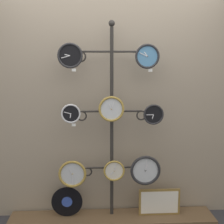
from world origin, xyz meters
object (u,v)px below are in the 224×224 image
object	(u,v)px
display_stand	(112,157)
clock_bottom_center	(114,171)
clock_middle_left	(71,114)
clock_middle_center	(111,109)
vinyl_record	(67,202)
picture_frame	(159,202)
clock_middle_right	(153,114)
clock_bottom_right	(145,170)
clock_top_left	(70,56)
clock_top_right	(147,56)
clock_bottom_left	(72,174)

from	to	relation	value
display_stand	clock_bottom_center	world-z (taller)	display_stand
clock_middle_left	clock_middle_center	distance (m)	0.41
vinyl_record	picture_frame	size ratio (longest dim) A/B	0.74
clock_middle_right	clock_bottom_right	distance (m)	0.59
vinyl_record	clock_top_left	bearing A→B (deg)	-43.63
vinyl_record	picture_frame	xyz separation A→B (m)	(1.00, -0.02, -0.02)
clock_top_right	clock_middle_right	bearing A→B (deg)	-5.82
display_stand	picture_frame	world-z (taller)	display_stand
clock_middle_left	clock_bottom_center	bearing A→B (deg)	0.47
clock_middle_right	clock_top_left	bearing A→B (deg)	-179.02
clock_top_right	clock_bottom_center	distance (m)	1.22
clock_middle_left	clock_bottom_center	size ratio (longest dim) A/B	0.88
clock_bottom_left	clock_top_left	bearing A→B (deg)	83.36
clock_middle_right	vinyl_record	xyz separation A→B (m)	(-0.91, 0.05, -0.95)
clock_top_right	clock_bottom_right	size ratio (longest dim) A/B	0.77
display_stand	clock_top_left	world-z (taller)	display_stand
clock_middle_left	vinyl_record	bearing A→B (deg)	136.11
clock_middle_center	clock_middle_right	bearing A→B (deg)	-1.28
vinyl_record	clock_middle_center	bearing A→B (deg)	-5.31
clock_top_left	vinyl_record	distance (m)	1.54
clock_middle_right	clock_top_right	bearing A→B (deg)	174.18
clock_bottom_center	clock_bottom_right	distance (m)	0.33
clock_top_left	vinyl_record	size ratio (longest dim) A/B	0.74
clock_bottom_left	vinyl_record	bearing A→B (deg)	132.20
clock_top_right	clock_bottom_left	xyz separation A→B (m)	(-0.76, -0.03, -1.20)
clock_middle_center	vinyl_record	bearing A→B (deg)	174.69
clock_bottom_right	picture_frame	distance (m)	0.43
clock_top_left	clock_middle_left	xyz separation A→B (m)	(-0.01, 0.00, -0.57)
clock_top_left	clock_bottom_center	bearing A→B (deg)	1.05
display_stand	clock_bottom_left	size ratio (longest dim) A/B	7.33
display_stand	clock_middle_center	distance (m)	0.54
clock_middle_center	clock_bottom_left	distance (m)	0.78
clock_middle_center	picture_frame	distance (m)	1.16
clock_middle_left	clock_middle_center	xyz separation A→B (m)	(0.41, 0.02, 0.04)
clock_middle_left	clock_bottom_left	xyz separation A→B (m)	(0.00, -0.01, -0.63)
clock_middle_left	clock_bottom_left	size ratio (longest dim) A/B	0.68
clock_bottom_center	clock_bottom_right	bearing A→B (deg)	-4.63
clock_middle_left	clock_middle_center	world-z (taller)	clock_middle_center
clock_top_left	display_stand	bearing A→B (deg)	13.75
clock_bottom_right	picture_frame	size ratio (longest dim) A/B	0.71
clock_bottom_center	clock_top_left	bearing A→B (deg)	-178.95
clock_bottom_right	picture_frame	world-z (taller)	clock_bottom_right
clock_middle_center	clock_middle_right	xyz separation A→B (m)	(0.43, -0.01, -0.06)
clock_top_left	clock_top_right	world-z (taller)	clock_top_left
display_stand	picture_frame	xyz separation A→B (m)	(0.52, -0.05, -0.50)
clock_top_right	clock_bottom_left	distance (m)	1.42
clock_middle_center	display_stand	bearing A→B (deg)	84.29
clock_middle_right	picture_frame	xyz separation A→B (m)	(0.09, 0.03, -0.97)
clock_middle_center	clock_bottom_left	size ratio (longest dim) A/B	0.91
clock_middle_center	clock_bottom_center	size ratio (longest dim) A/B	1.18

